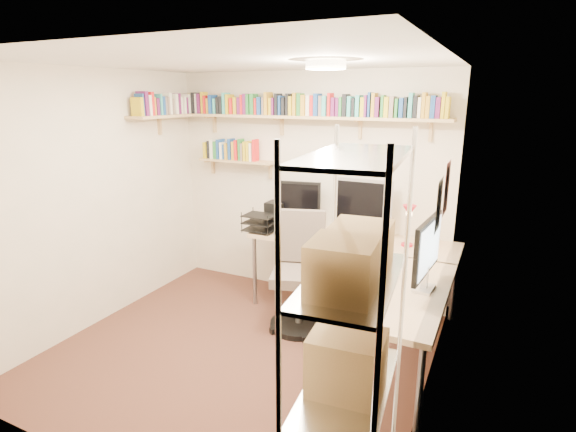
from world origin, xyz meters
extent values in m
plane|color=#4C2A20|center=(0.00, 0.00, 0.00)|extent=(3.20, 3.20, 0.00)
cube|color=#F3E1C6|center=(0.00, 1.50, 1.25)|extent=(3.20, 0.04, 2.50)
cube|color=#F3E1C6|center=(-1.60, 0.00, 1.25)|extent=(0.04, 3.00, 2.50)
cube|color=#F3E1C6|center=(1.60, 0.00, 1.25)|extent=(0.04, 3.00, 2.50)
cube|color=#F3E1C6|center=(0.00, -1.50, 1.25)|extent=(3.20, 0.04, 2.50)
cube|color=white|center=(0.00, 0.00, 2.50)|extent=(3.20, 3.00, 0.04)
cube|color=white|center=(1.59, 0.55, 1.55)|extent=(0.01, 0.30, 0.42)
cube|color=silver|center=(1.59, 0.15, 1.50)|extent=(0.01, 0.28, 0.38)
cylinder|color=#FFEAC6|center=(0.70, 0.20, 2.46)|extent=(0.30, 0.30, 0.06)
cube|color=tan|center=(0.00, 1.38, 2.02)|extent=(3.05, 0.25, 0.03)
cube|color=tan|center=(-1.48, 0.95, 2.02)|extent=(0.25, 1.00, 0.03)
cube|color=tan|center=(-0.85, 1.40, 1.50)|extent=(0.95, 0.20, 0.02)
cube|color=tan|center=(-1.20, 1.44, 1.95)|extent=(0.03, 0.20, 0.20)
cube|color=tan|center=(-0.30, 1.44, 1.95)|extent=(0.03, 0.20, 0.20)
cube|color=tan|center=(0.60, 1.44, 1.95)|extent=(0.03, 0.20, 0.20)
cube|color=tan|center=(1.30, 1.44, 1.95)|extent=(0.03, 0.20, 0.20)
cube|color=#631A55|center=(-1.47, 1.38, 2.14)|extent=(0.03, 0.15, 0.21)
cube|color=gold|center=(-1.42, 1.38, 2.15)|extent=(0.03, 0.14, 0.22)
cube|color=black|center=(-1.38, 1.38, 2.15)|extent=(0.03, 0.14, 0.24)
cube|color=white|center=(-1.34, 1.38, 2.15)|extent=(0.03, 0.13, 0.22)
cube|color=#631A55|center=(-1.30, 1.38, 2.15)|extent=(0.03, 0.15, 0.22)
cube|color=gold|center=(-1.26, 1.38, 2.16)|extent=(0.03, 0.12, 0.24)
cube|color=red|center=(-1.23, 1.38, 2.14)|extent=(0.03, 0.12, 0.20)
cube|color=#BF8E23|center=(-1.19, 1.38, 2.12)|extent=(0.03, 0.11, 0.17)
cube|color=#1B458E|center=(-1.14, 1.38, 2.14)|extent=(0.04, 0.14, 0.21)
cube|color=teal|center=(-1.09, 1.38, 2.12)|extent=(0.03, 0.13, 0.17)
cube|color=black|center=(-1.04, 1.38, 2.13)|extent=(0.03, 0.14, 0.19)
cube|color=black|center=(-1.00, 1.38, 2.13)|extent=(0.03, 0.14, 0.20)
cube|color=teal|center=(-0.96, 1.38, 2.15)|extent=(0.04, 0.13, 0.24)
cube|color=gold|center=(-0.91, 1.38, 2.14)|extent=(0.03, 0.14, 0.22)
cube|color=red|center=(-0.86, 1.38, 2.12)|extent=(0.03, 0.13, 0.17)
cube|color=gold|center=(-0.81, 1.38, 2.13)|extent=(0.04, 0.13, 0.19)
cube|color=#631A55|center=(-0.76, 1.38, 2.13)|extent=(0.04, 0.13, 0.18)
cube|color=red|center=(-0.72, 1.38, 2.14)|extent=(0.02, 0.15, 0.21)
cube|color=#631A55|center=(-0.68, 1.38, 2.15)|extent=(0.04, 0.13, 0.22)
cube|color=#2A7E34|center=(-0.64, 1.38, 2.14)|extent=(0.03, 0.15, 0.22)
cube|color=#2A7E34|center=(-0.59, 1.38, 2.15)|extent=(0.04, 0.12, 0.22)
cube|color=red|center=(-0.55, 1.38, 2.12)|extent=(0.03, 0.11, 0.18)
cube|color=#1B458E|center=(-0.50, 1.38, 2.13)|extent=(0.04, 0.13, 0.19)
cube|color=#806A5D|center=(-0.46, 1.38, 2.13)|extent=(0.03, 0.12, 0.19)
cube|color=#BF8E23|center=(-0.41, 1.38, 2.16)|extent=(0.04, 0.15, 0.24)
cube|color=gold|center=(-0.37, 1.38, 2.12)|extent=(0.03, 0.12, 0.18)
cube|color=#631A55|center=(-0.33, 1.38, 2.13)|extent=(0.02, 0.14, 0.18)
cube|color=black|center=(-0.29, 1.38, 2.15)|extent=(0.03, 0.14, 0.23)
cube|color=#1B458E|center=(-0.25, 1.38, 2.14)|extent=(0.03, 0.12, 0.20)
cube|color=black|center=(-0.21, 1.38, 2.13)|extent=(0.04, 0.13, 0.19)
cube|color=black|center=(-0.16, 1.38, 2.15)|extent=(0.03, 0.12, 0.23)
cube|color=gold|center=(-0.13, 1.38, 2.13)|extent=(0.04, 0.12, 0.20)
cube|color=#BF8E23|center=(-0.08, 1.38, 2.15)|extent=(0.04, 0.14, 0.23)
cube|color=#2A7E34|center=(-0.03, 1.38, 2.15)|extent=(0.04, 0.12, 0.23)
cube|color=#BF8E23|center=(0.02, 1.38, 2.14)|extent=(0.04, 0.15, 0.21)
cube|color=white|center=(0.07, 1.38, 2.14)|extent=(0.04, 0.12, 0.21)
cube|color=red|center=(0.12, 1.38, 2.14)|extent=(0.04, 0.13, 0.21)
cube|color=#1B458E|center=(0.16, 1.38, 2.15)|extent=(0.04, 0.14, 0.23)
cube|color=#806A5D|center=(0.21, 1.38, 2.14)|extent=(0.03, 0.11, 0.20)
cube|color=teal|center=(0.26, 1.38, 2.14)|extent=(0.04, 0.14, 0.20)
cube|color=red|center=(0.31, 1.38, 2.15)|extent=(0.03, 0.12, 0.23)
cube|color=#631A55|center=(0.35, 1.38, 2.13)|extent=(0.04, 0.11, 0.18)
cube|color=#631A55|center=(0.40, 1.38, 2.13)|extent=(0.03, 0.13, 0.18)
cube|color=#2A7E34|center=(0.43, 1.38, 2.13)|extent=(0.03, 0.13, 0.19)
cube|color=black|center=(0.47, 1.38, 2.15)|extent=(0.04, 0.13, 0.22)
cube|color=teal|center=(0.52, 1.38, 2.13)|extent=(0.04, 0.13, 0.20)
cube|color=black|center=(0.56, 1.38, 2.13)|extent=(0.03, 0.14, 0.18)
cube|color=teal|center=(0.61, 1.38, 2.14)|extent=(0.04, 0.15, 0.21)
cube|color=gold|center=(0.66, 1.38, 2.13)|extent=(0.04, 0.13, 0.19)
cube|color=#631A55|center=(0.69, 1.38, 2.14)|extent=(0.02, 0.15, 0.21)
cube|color=#1B458E|center=(0.72, 1.38, 2.15)|extent=(0.02, 0.12, 0.24)
cube|color=#BF8E23|center=(0.76, 1.38, 2.15)|extent=(0.03, 0.13, 0.23)
cube|color=#631A55|center=(0.80, 1.38, 2.13)|extent=(0.04, 0.15, 0.19)
cube|color=#2A7E34|center=(0.85, 1.38, 2.14)|extent=(0.03, 0.12, 0.21)
cube|color=gold|center=(0.89, 1.38, 2.13)|extent=(0.04, 0.13, 0.19)
cube|color=#806A5D|center=(0.94, 1.38, 2.13)|extent=(0.04, 0.14, 0.20)
cube|color=#2A7E34|center=(0.99, 1.38, 2.12)|extent=(0.03, 0.13, 0.18)
cube|color=#1B458E|center=(1.03, 1.38, 2.13)|extent=(0.04, 0.13, 0.19)
cube|color=black|center=(1.07, 1.38, 2.13)|extent=(0.03, 0.12, 0.19)
cube|color=teal|center=(1.12, 1.38, 2.15)|extent=(0.04, 0.12, 0.23)
cube|color=black|center=(1.16, 1.38, 2.14)|extent=(0.04, 0.13, 0.21)
cube|color=white|center=(1.20, 1.38, 2.13)|extent=(0.03, 0.13, 0.19)
cube|color=#BF8E23|center=(1.24, 1.38, 2.15)|extent=(0.03, 0.14, 0.24)
cube|color=#BF8E23|center=(1.28, 1.38, 2.14)|extent=(0.04, 0.13, 0.20)
cube|color=#1B458E|center=(1.32, 1.38, 2.14)|extent=(0.04, 0.14, 0.21)
cube|color=#631A55|center=(1.37, 1.38, 2.13)|extent=(0.04, 0.13, 0.19)
cube|color=gold|center=(1.41, 1.38, 2.15)|extent=(0.03, 0.14, 0.24)
cube|color=gold|center=(1.45, 1.38, 2.13)|extent=(0.03, 0.14, 0.20)
cube|color=gold|center=(-1.48, 0.52, 2.13)|extent=(0.14, 0.04, 0.19)
cube|color=#1B458E|center=(-1.48, 0.56, 2.15)|extent=(0.11, 0.02, 0.22)
cube|color=#631A55|center=(-1.48, 0.60, 2.16)|extent=(0.13, 0.04, 0.25)
cube|color=white|center=(-1.48, 0.64, 2.14)|extent=(0.15, 0.03, 0.21)
cube|color=red|center=(-1.48, 0.68, 2.16)|extent=(0.13, 0.04, 0.24)
cube|color=#BF8E23|center=(-1.48, 0.73, 2.13)|extent=(0.12, 0.02, 0.19)
cube|color=#631A55|center=(-1.48, 0.77, 2.12)|extent=(0.12, 0.04, 0.18)
cube|color=teal|center=(-1.48, 0.81, 2.15)|extent=(0.14, 0.03, 0.22)
cube|color=#1B458E|center=(-1.48, 0.85, 2.13)|extent=(0.15, 0.04, 0.20)
cube|color=#806A5D|center=(-1.48, 0.90, 2.13)|extent=(0.13, 0.03, 0.19)
cube|color=#806A5D|center=(-1.48, 0.93, 2.13)|extent=(0.14, 0.03, 0.19)
cube|color=white|center=(-1.48, 0.97, 2.15)|extent=(0.12, 0.04, 0.23)
cube|color=#806A5D|center=(-1.48, 1.02, 2.12)|extent=(0.12, 0.02, 0.17)
cube|color=white|center=(-1.48, 1.06, 2.15)|extent=(0.15, 0.04, 0.22)
cube|color=#631A55|center=(-1.48, 1.11, 2.15)|extent=(0.14, 0.04, 0.23)
cube|color=white|center=(-1.48, 1.16, 2.13)|extent=(0.11, 0.04, 0.19)
cube|color=white|center=(-1.48, 1.21, 2.13)|extent=(0.14, 0.03, 0.19)
cube|color=#631A55|center=(-1.48, 1.25, 2.13)|extent=(0.14, 0.03, 0.18)
cube|color=white|center=(-1.48, 1.29, 2.14)|extent=(0.14, 0.03, 0.22)
cube|color=#806A5D|center=(-1.48, 1.33, 2.15)|extent=(0.14, 0.03, 0.22)
cube|color=#BF8E23|center=(-1.48, 1.37, 2.14)|extent=(0.15, 0.03, 0.21)
cube|color=gold|center=(-1.26, 1.40, 1.61)|extent=(0.04, 0.15, 0.19)
cube|color=black|center=(-1.21, 1.40, 1.62)|extent=(0.04, 0.12, 0.21)
cube|color=white|center=(-1.17, 1.40, 1.63)|extent=(0.04, 0.14, 0.23)
cube|color=#2A7E34|center=(-1.12, 1.40, 1.61)|extent=(0.04, 0.14, 0.20)
cube|color=#1B458E|center=(-1.07, 1.40, 1.63)|extent=(0.03, 0.15, 0.23)
cube|color=white|center=(-1.03, 1.40, 1.61)|extent=(0.03, 0.14, 0.20)
cube|color=#1B458E|center=(-1.00, 1.40, 1.60)|extent=(0.03, 0.12, 0.17)
cube|color=#BF8E23|center=(-0.96, 1.40, 1.61)|extent=(0.03, 0.15, 0.19)
cube|color=#1B458E|center=(-0.92, 1.40, 1.63)|extent=(0.04, 0.12, 0.24)
cube|color=#BF8E23|center=(-0.87, 1.40, 1.62)|extent=(0.03, 0.12, 0.21)
cube|color=red|center=(-0.83, 1.40, 1.63)|extent=(0.04, 0.12, 0.23)
cube|color=#2A7E34|center=(-0.79, 1.40, 1.63)|extent=(0.03, 0.11, 0.24)
cube|color=#806A5D|center=(-0.75, 1.40, 1.61)|extent=(0.03, 0.13, 0.20)
cube|color=gold|center=(-0.72, 1.40, 1.62)|extent=(0.03, 0.13, 0.22)
cube|color=gold|center=(-0.67, 1.40, 1.62)|extent=(0.03, 0.13, 0.22)
cube|color=white|center=(-0.64, 1.40, 1.62)|extent=(0.02, 0.13, 0.21)
cube|color=red|center=(-0.60, 1.40, 1.64)|extent=(0.03, 0.11, 0.25)
cube|color=beige|center=(0.65, 1.18, 0.80)|extent=(2.11, 0.67, 0.04)
cube|color=beige|center=(1.37, 0.14, 0.80)|extent=(0.67, 1.45, 0.04)
cylinder|color=gray|center=(-0.35, 0.90, 0.39)|extent=(0.04, 0.04, 0.78)
cylinder|color=gray|center=(-0.35, 1.46, 0.39)|extent=(0.04, 0.04, 0.78)
cylinder|color=gray|center=(1.65, 1.46, 0.39)|extent=(0.04, 0.04, 0.78)
cylinder|color=gray|center=(1.10, -0.52, 0.39)|extent=(0.04, 0.04, 0.78)
cylinder|color=gray|center=(1.65, -0.52, 0.39)|extent=(0.04, 0.04, 0.78)
cube|color=gray|center=(0.65, 1.47, 0.45)|extent=(2.00, 0.02, 0.61)
cube|color=silver|center=(0.71, 1.31, 1.19)|extent=(0.61, 0.03, 0.47)
cube|color=black|center=(0.71, 1.29, 1.19)|extent=(0.55, 0.00, 0.40)
cube|color=black|center=(-0.02, 1.31, 1.15)|extent=(0.49, 0.03, 0.38)
cube|color=black|center=(1.53, 0.20, 1.17)|extent=(0.03, 0.65, 0.42)
cube|color=white|center=(1.51, 0.20, 1.17)|extent=(0.00, 0.58, 0.36)
cube|color=white|center=(0.71, 0.98, 0.83)|extent=(0.47, 0.14, 0.02)
cube|color=white|center=(1.21, 0.20, 0.83)|extent=(0.14, 0.45, 0.02)
cylinder|color=red|center=(1.21, 1.18, 0.83)|extent=(0.11, 0.11, 0.02)
cylinder|color=red|center=(1.21, 1.18, 1.00)|extent=(0.03, 0.03, 0.31)
cone|color=red|center=(1.21, 1.18, 1.18)|extent=(0.13, 0.13, 0.10)
sphere|color=#FFBF72|center=(1.21, 1.18, 1.15)|extent=(0.06, 0.06, 0.06)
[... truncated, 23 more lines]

